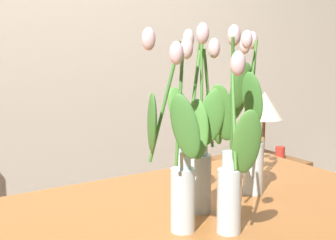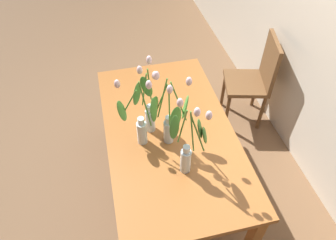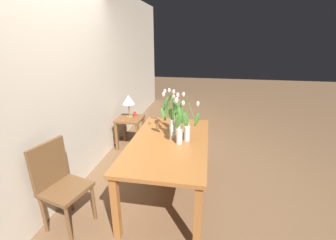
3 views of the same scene
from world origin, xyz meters
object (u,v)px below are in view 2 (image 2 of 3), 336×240
Objects in this scene: dining_table at (169,139)px; tulip_vase_3 at (168,118)px; tulip_vase_1 at (189,147)px; dining_chair at (255,77)px; tulip_vase_2 at (148,109)px; tulip_vase_0 at (140,124)px.

tulip_vase_3 is (0.08, -0.03, 0.31)m from dining_table.
tulip_vase_1 reaches higher than dining_chair.
dining_table is 0.32m from tulip_vase_3.
dining_table is 0.46m from tulip_vase_1.
tulip_vase_2 is 0.60× the size of dining_chair.
tulip_vase_2 is (-0.07, -0.14, 0.27)m from dining_table.
tulip_vase_0 is at bearing -139.33° from tulip_vase_1.
tulip_vase_1 is at bearing 14.49° from tulip_vase_3.
tulip_vase_3 is 1.35m from dining_chair.
dining_table is 1.72× the size of dining_chair.
dining_table is 2.86× the size of tulip_vase_2.
dining_chair is at bearing 136.13° from tulip_vase_1.
tulip_vase_3 is 0.62× the size of dining_chair.
tulip_vase_1 is at bearing 22.79° from tulip_vase_2.
dining_chair reaches higher than dining_table.
dining_chair is (-0.60, 1.14, -0.40)m from tulip_vase_2.
tulip_vase_0 is 1.02× the size of tulip_vase_1.
dining_table is 2.79× the size of tulip_vase_3.
tulip_vase_2 is (-0.12, 0.07, 0.00)m from tulip_vase_0.
tulip_vase_0 reaches higher than dining_chair.
tulip_vase_3 reaches higher than tulip_vase_2.
tulip_vase_3 is (0.15, 0.11, 0.04)m from tulip_vase_2.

